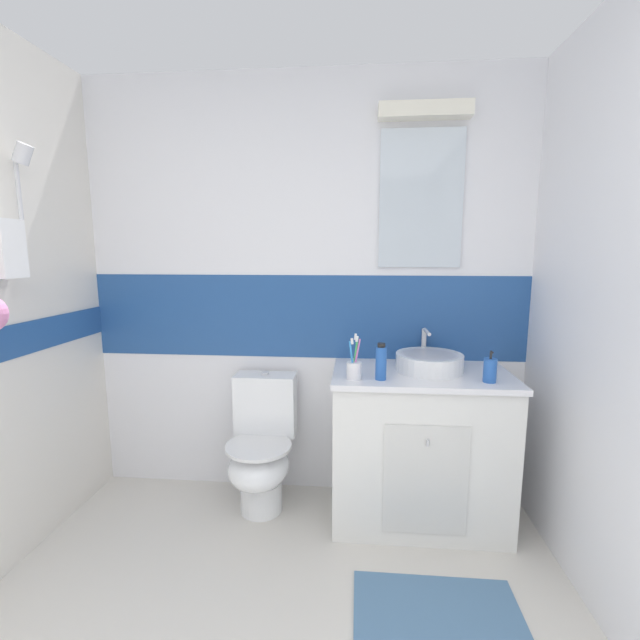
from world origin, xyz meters
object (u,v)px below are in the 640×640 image
(toilet, at_px, (262,448))
(soap_dispenser, at_px, (490,370))
(sink_basin, at_px, (429,361))
(toothbrush_cup, at_px, (354,368))
(shampoo_bottle_tall, at_px, (381,362))

(toilet, height_order, soap_dispenser, soap_dispenser)
(sink_basin, distance_m, soap_dispenser, 0.32)
(toothbrush_cup, bearing_deg, toilet, 160.83)
(toothbrush_cup, bearing_deg, soap_dispenser, -0.06)
(toothbrush_cup, distance_m, shampoo_bottle_tall, 0.14)
(toilet, distance_m, soap_dispenser, 1.33)
(toilet, bearing_deg, soap_dispenser, -8.77)
(toilet, relative_size, soap_dispenser, 4.91)
(sink_basin, distance_m, shampoo_bottle_tall, 0.33)
(toilet, relative_size, toothbrush_cup, 3.41)
(toothbrush_cup, xyz_separation_m, shampoo_bottle_tall, (0.13, -0.01, 0.03))
(soap_dispenser, xyz_separation_m, shampoo_bottle_tall, (-0.53, -0.00, 0.03))
(toothbrush_cup, xyz_separation_m, soap_dispenser, (0.67, -0.00, 0.01))
(sink_basin, relative_size, shampoo_bottle_tall, 2.15)
(sink_basin, bearing_deg, soap_dispenser, -35.43)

